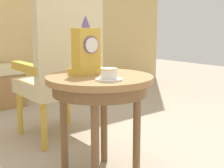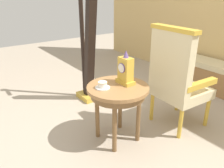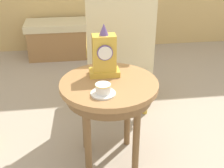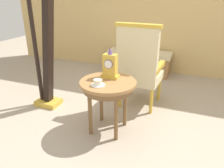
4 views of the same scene
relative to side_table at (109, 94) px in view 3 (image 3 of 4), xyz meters
name	(u,v)px [view 3 (image 3 of 4)]	position (x,y,z in m)	size (l,w,h in m)	color
ground_plane	(98,157)	(-0.08, 0.03, -0.52)	(10.00, 10.00, 0.00)	tan
side_table	(109,94)	(0.00, 0.00, 0.00)	(0.61, 0.61, 0.60)	#9E7042
teacup_left	(103,90)	(-0.05, -0.14, 0.11)	(0.14, 0.14, 0.06)	white
mantel_clock	(104,55)	(-0.02, 0.10, 0.22)	(0.19, 0.11, 0.34)	gold
armchair	(119,45)	(0.17, 0.67, 0.07)	(0.57, 0.56, 1.14)	beige
window_bench	(76,38)	(-0.16, 1.98, -0.30)	(1.19, 0.40, 0.44)	beige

